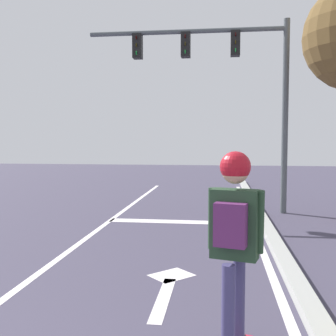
% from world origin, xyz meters
% --- Properties ---
extents(lane_line_center, '(0.12, 20.00, 0.01)m').
position_xyz_m(lane_line_center, '(0.04, 6.00, 0.00)').
color(lane_line_center, silver).
rests_on(lane_line_center, ground).
extents(lane_line_curbside, '(0.12, 20.00, 0.01)m').
position_xyz_m(lane_line_curbside, '(3.37, 6.00, 0.00)').
color(lane_line_curbside, silver).
rests_on(lane_line_curbside, ground).
extents(stop_bar, '(3.48, 0.40, 0.01)m').
position_xyz_m(stop_bar, '(1.78, 8.68, 0.00)').
color(stop_bar, silver).
rests_on(stop_bar, ground).
extents(lane_arrow_stem, '(0.16, 1.40, 0.01)m').
position_xyz_m(lane_arrow_stem, '(1.95, 4.08, 0.00)').
color(lane_arrow_stem, silver).
rests_on(lane_arrow_stem, ground).
extents(lane_arrow_head, '(0.71, 0.71, 0.01)m').
position_xyz_m(lane_arrow_head, '(1.95, 4.93, 0.00)').
color(lane_arrow_head, silver).
rests_on(lane_arrow_head, ground).
extents(curb_strip, '(0.24, 24.00, 0.14)m').
position_xyz_m(curb_strip, '(3.62, 6.00, 0.07)').
color(curb_strip, '#9EA09A').
rests_on(curb_strip, ground).
extents(skater, '(0.47, 0.64, 1.76)m').
position_xyz_m(skater, '(2.74, 2.77, 1.20)').
color(skater, '#413C6B').
rests_on(skater, skateboard).
extents(traffic_signal_mast, '(5.26, 0.34, 5.01)m').
position_xyz_m(traffic_signal_mast, '(2.69, 10.17, 3.76)').
color(traffic_signal_mast, '#4F5659').
rests_on(traffic_signal_mast, ground).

